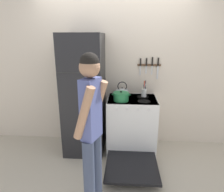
{
  "coord_description": "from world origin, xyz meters",
  "views": [
    {
      "loc": [
        0.2,
        -3.33,
        1.83
      ],
      "look_at": [
        -0.01,
        -0.45,
        0.97
      ],
      "focal_mm": 32.0,
      "sensor_mm": 36.0,
      "label": 1
    }
  ],
  "objects_px": {
    "dutch_oven_pot": "(121,97)",
    "person": "(91,125)",
    "stove_range": "(131,126)",
    "tea_kettle": "(122,92)",
    "utensil_jar": "(144,92)",
    "refrigerator": "(84,95)"
  },
  "relations": [
    {
      "from": "utensil_jar",
      "to": "stove_range",
      "type": "bearing_deg",
      "value": -139.74
    },
    {
      "from": "stove_range",
      "to": "utensil_jar",
      "type": "distance_m",
      "value": 0.58
    },
    {
      "from": "dutch_oven_pot",
      "to": "person",
      "type": "relative_size",
      "value": 0.17
    },
    {
      "from": "refrigerator",
      "to": "person",
      "type": "distance_m",
      "value": 1.2
    },
    {
      "from": "utensil_jar",
      "to": "person",
      "type": "distance_m",
      "value": 1.46
    },
    {
      "from": "refrigerator",
      "to": "stove_range",
      "type": "relative_size",
      "value": 1.44
    },
    {
      "from": "dutch_oven_pot",
      "to": "person",
      "type": "xyz_separation_m",
      "value": [
        -0.27,
        -1.07,
        0.01
      ]
    },
    {
      "from": "refrigerator",
      "to": "utensil_jar",
      "type": "relative_size",
      "value": 7.1
    },
    {
      "from": "refrigerator",
      "to": "tea_kettle",
      "type": "xyz_separation_m",
      "value": [
        0.6,
        0.15,
        0.02
      ]
    },
    {
      "from": "stove_range",
      "to": "tea_kettle",
      "type": "height_order",
      "value": "tea_kettle"
    },
    {
      "from": "refrigerator",
      "to": "person",
      "type": "height_order",
      "value": "refrigerator"
    },
    {
      "from": "refrigerator",
      "to": "tea_kettle",
      "type": "bearing_deg",
      "value": 14.28
    },
    {
      "from": "dutch_oven_pot",
      "to": "tea_kettle",
      "type": "distance_m",
      "value": 0.24
    },
    {
      "from": "stove_range",
      "to": "person",
      "type": "xyz_separation_m",
      "value": [
        -0.44,
        -1.15,
        0.53
      ]
    },
    {
      "from": "stove_range",
      "to": "tea_kettle",
      "type": "bearing_deg",
      "value": 135.32
    },
    {
      "from": "tea_kettle",
      "to": "utensil_jar",
      "type": "xyz_separation_m",
      "value": [
        0.35,
        0.01,
        0.0
      ]
    },
    {
      "from": "tea_kettle",
      "to": "utensil_jar",
      "type": "distance_m",
      "value": 0.35
    },
    {
      "from": "tea_kettle",
      "to": "stove_range",
      "type": "bearing_deg",
      "value": -44.68
    },
    {
      "from": "refrigerator",
      "to": "dutch_oven_pot",
      "type": "relative_size",
      "value": 6.56
    },
    {
      "from": "refrigerator",
      "to": "stove_range",
      "type": "xyz_separation_m",
      "value": [
        0.76,
        -0.01,
        -0.5
      ]
    },
    {
      "from": "person",
      "to": "dutch_oven_pot",
      "type": "bearing_deg",
      "value": 6.3
    },
    {
      "from": "stove_range",
      "to": "person",
      "type": "relative_size",
      "value": 0.77
    }
  ]
}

